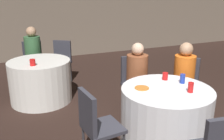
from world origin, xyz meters
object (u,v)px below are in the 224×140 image
at_px(chair_near_northeast, 185,80).
at_px(chair_far_northeast, 61,58).
at_px(chair_far_north, 33,59).
at_px(person_floral_shirt, 139,80).
at_px(table_far, 41,81).
at_px(soda_can_blue, 182,79).
at_px(table_near, 165,116).
at_px(chair_near_north, 134,79).
at_px(person_green_jacket, 34,57).
at_px(pizza_plate_near, 142,88).
at_px(soda_can_red, 191,87).
at_px(person_orange_shirt, 182,81).

relative_size(chair_near_northeast, chair_far_northeast, 1.00).
xyz_separation_m(chair_far_north, person_floral_shirt, (1.34, -2.09, 0.04)).
xyz_separation_m(chair_near_northeast, chair_far_north, (-2.05, 2.29, 0.00)).
relative_size(table_far, soda_can_blue, 8.75).
distance_m(table_near, chair_far_north, 3.17).
relative_size(chair_near_north, chair_near_northeast, 1.00).
bearing_deg(person_green_jacket, pizza_plate_near, 110.59).
relative_size(chair_near_north, person_green_jacket, 0.74).
bearing_deg(soda_can_blue, chair_far_north, 119.41).
bearing_deg(table_far, chair_near_north, -35.90).
distance_m(person_floral_shirt, soda_can_red, 1.04).
distance_m(person_green_jacket, soda_can_red, 3.29).
distance_m(table_far, person_orange_shirt, 2.42).
height_order(table_far, soda_can_red, soda_can_red).
bearing_deg(chair_far_north, soda_can_red, 115.23).
bearing_deg(pizza_plate_near, soda_can_blue, -2.86).
height_order(person_floral_shirt, soda_can_red, person_floral_shirt).
height_order(table_near, chair_near_north, chair_near_north).
bearing_deg(chair_near_north, table_far, -31.89).
distance_m(table_near, person_green_jacket, 3.03).
relative_size(soda_can_blue, soda_can_red, 1.00).
xyz_separation_m(chair_near_north, person_orange_shirt, (0.57, -0.48, 0.04)).
height_order(table_far, pizza_plate_near, pizza_plate_near).
xyz_separation_m(chair_near_northeast, soda_can_blue, (-0.47, -0.51, 0.26)).
distance_m(person_orange_shirt, soda_can_blue, 0.57).
bearing_deg(table_far, chair_far_north, 90.23).
bearing_deg(person_floral_shirt, person_green_jacket, -51.14).
xyz_separation_m(chair_far_north, person_orange_shirt, (1.92, -2.40, 0.04)).
bearing_deg(soda_can_blue, chair_near_north, 104.57).
height_order(chair_near_northeast, person_floral_shirt, person_floral_shirt).
height_order(pizza_plate_near, soda_can_red, soda_can_red).
bearing_deg(person_floral_shirt, soda_can_red, 101.52).
bearing_deg(chair_near_northeast, table_near, 90.00).
distance_m(table_near, table_far, 2.33).
height_order(table_near, chair_far_north, chair_far_north).
distance_m(chair_near_north, chair_far_northeast, 1.93).
height_order(table_near, pizza_plate_near, pizza_plate_near).
relative_size(person_orange_shirt, soda_can_red, 9.51).
height_order(chair_near_north, chair_near_northeast, same).
bearing_deg(person_green_jacket, person_floral_shirt, 124.61).
relative_size(chair_near_north, person_orange_shirt, 0.77).
bearing_deg(chair_near_northeast, table_far, 18.59).
relative_size(table_near, soda_can_blue, 9.30).
distance_m(person_orange_shirt, soda_can_red, 0.86).
height_order(chair_near_north, chair_far_north, same).
bearing_deg(chair_near_north, person_floral_shirt, 90.00).
height_order(table_far, soda_can_blue, soda_can_blue).
bearing_deg(person_floral_shirt, chair_near_north, -90.00).
xyz_separation_m(person_green_jacket, soda_can_red, (1.47, -2.93, 0.19)).
height_order(table_far, person_orange_shirt, person_orange_shirt).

